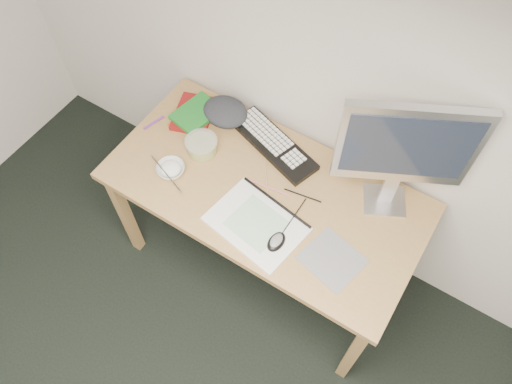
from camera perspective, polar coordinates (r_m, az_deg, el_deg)
desk at (r=2.24m, az=1.02°, el=-0.80°), size 1.40×0.70×0.75m
mousepad at (r=2.04m, az=8.69°, el=-7.62°), size 0.26×0.25×0.00m
sketchpad at (r=2.08m, az=0.04°, el=-3.65°), size 0.42×0.33×0.01m
keyboard at (r=2.30m, az=2.03°, el=5.46°), size 0.48×0.28×0.03m
monitor at (r=1.92m, az=16.75°, el=4.78°), size 0.47×0.26×0.59m
mouse at (r=2.02m, az=2.34°, el=-5.57°), size 0.07×0.10×0.03m
rice_bowl at (r=2.24m, az=-9.70°, el=2.55°), size 0.16×0.16×0.04m
chopsticks at (r=2.20m, az=-10.25°, el=2.10°), size 0.23×0.10×0.02m
fruit_tub at (r=2.28m, az=-6.22°, el=5.27°), size 0.18×0.18×0.07m
book_red at (r=2.43m, az=-7.11°, el=8.86°), size 0.24×0.28×0.02m
book_green at (r=2.41m, az=-6.81°, el=8.94°), size 0.20×0.25×0.02m
cloth_lump at (r=2.39m, az=-3.54°, el=9.12°), size 0.21×0.18×0.08m
pencil_pink at (r=2.18m, az=1.45°, el=0.53°), size 0.19×0.03×0.01m
pencil_tan at (r=2.20m, az=1.17°, el=1.71°), size 0.11×0.15×0.01m
pencil_black at (r=2.16m, az=5.36°, el=-0.39°), size 0.17×0.03×0.01m
marker_blue at (r=2.40m, az=-7.96°, el=7.61°), size 0.08×0.11×0.01m
marker_orange at (r=2.44m, az=-8.81°, el=8.36°), size 0.05×0.12×0.01m
marker_purple at (r=2.44m, az=-11.60°, el=7.78°), size 0.04×0.11×0.01m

